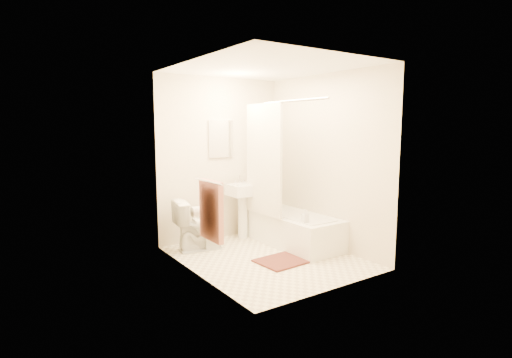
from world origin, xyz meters
TOP-DOWN VIEW (x-y plane):
  - floor at (0.00, 0.00)m, footprint 2.40×2.40m
  - ceiling at (0.00, 0.00)m, footprint 2.40×2.40m
  - wall_back at (0.00, 1.20)m, footprint 2.00×0.02m
  - wall_left at (-1.00, 0.00)m, footprint 0.02×2.40m
  - wall_right at (1.00, 0.00)m, footprint 0.02×2.40m
  - mirror at (0.00, 1.18)m, footprint 0.40×0.03m
  - curtain_rod at (0.30, 0.10)m, footprint 0.03×1.70m
  - shower_curtain at (0.30, 0.50)m, footprint 0.04×0.80m
  - towel_bar at (-0.96, -0.25)m, footprint 0.02×0.60m
  - towel at (-0.93, -0.25)m, footprint 0.06×0.45m
  - toilet_paper at (-0.93, 0.12)m, footprint 0.11×0.12m
  - toilet at (-0.55, 0.80)m, footprint 0.76×0.49m
  - sink at (0.25, 0.95)m, footprint 0.46×0.37m
  - bathtub at (0.66, 0.30)m, footprint 0.68×1.55m
  - bath_mat at (0.10, -0.23)m, footprint 0.70×0.54m
  - soap_bottle at (0.47, -0.19)m, footprint 0.08×0.09m
  - scrub_brush at (0.69, 0.75)m, footprint 0.15×0.23m

SIDE VIEW (x-z plane):
  - floor at x=0.00m, z-range 0.00..0.00m
  - bath_mat at x=0.10m, z-range 0.00..0.02m
  - bathtub at x=0.66m, z-range 0.00..0.44m
  - toilet at x=-0.55m, z-range 0.00..0.69m
  - sink at x=0.25m, z-range 0.00..0.90m
  - scrub_brush at x=0.69m, z-range 0.43..0.48m
  - soap_bottle at x=0.47m, z-range 0.44..0.61m
  - toilet_paper at x=-0.93m, z-range 0.64..0.76m
  - towel at x=-0.93m, z-range 0.45..1.11m
  - towel_bar at x=-0.96m, z-range 1.09..1.11m
  - wall_back at x=0.00m, z-range 0.00..2.40m
  - wall_left at x=-1.00m, z-range 0.00..2.40m
  - wall_right at x=1.00m, z-range 0.00..2.40m
  - shower_curtain at x=0.30m, z-range 0.44..2.00m
  - mirror at x=0.00m, z-range 1.23..1.77m
  - curtain_rod at x=0.30m, z-range 1.98..2.02m
  - ceiling at x=0.00m, z-range 2.40..2.40m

